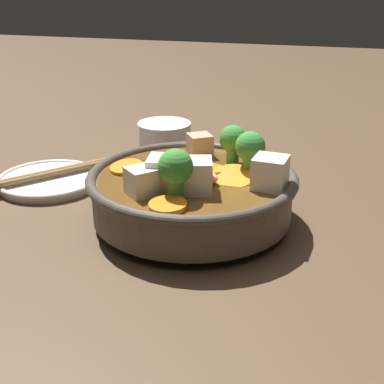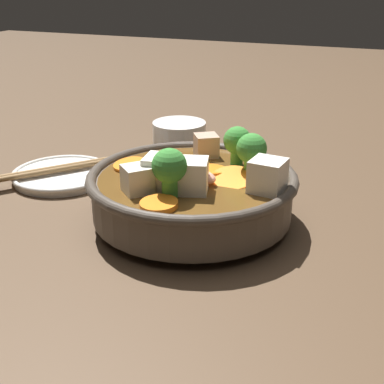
# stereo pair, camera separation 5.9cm
# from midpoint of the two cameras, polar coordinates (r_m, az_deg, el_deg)

# --- Properties ---
(ground_plane) EXTENTS (3.00, 3.00, 0.00)m
(ground_plane) POSITION_cam_midpoint_polar(r_m,az_deg,el_deg) (0.61, 2.79, -3.24)
(ground_plane) COLOR #4C3826
(stirfry_bowl) EXTENTS (0.23, 0.23, 0.11)m
(stirfry_bowl) POSITION_cam_midpoint_polar(r_m,az_deg,el_deg) (0.59, 2.96, 0.22)
(stirfry_bowl) COLOR #51473D
(stirfry_bowl) RESTS_ON ground_plane
(side_saucer) EXTENTS (0.14, 0.14, 0.01)m
(side_saucer) POSITION_cam_midpoint_polar(r_m,az_deg,el_deg) (0.74, -11.46, 1.79)
(side_saucer) COLOR white
(side_saucer) RESTS_ON ground_plane
(tea_cup) EXTENTS (0.08, 0.08, 0.06)m
(tea_cup) POSITION_cam_midpoint_polar(r_m,az_deg,el_deg) (0.78, 0.82, 5.28)
(tea_cup) COLOR white
(tea_cup) RESTS_ON ground_plane
(chopsticks_pair) EXTENTS (0.19, 0.16, 0.01)m
(chopsticks_pair) POSITION_cam_midpoint_polar(r_m,az_deg,el_deg) (0.74, -11.52, 2.48)
(chopsticks_pair) COLOR olive
(chopsticks_pair) RESTS_ON side_saucer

